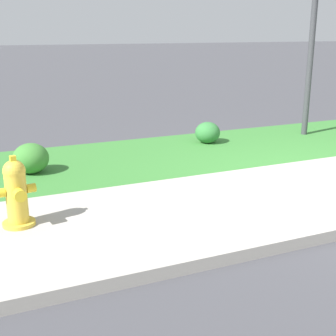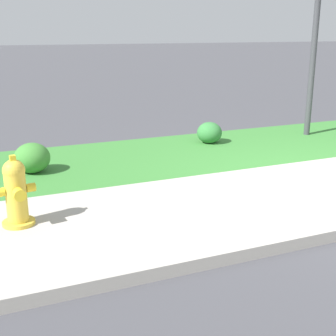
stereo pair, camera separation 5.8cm
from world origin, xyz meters
name	(u,v)px [view 1 (the left image)]	position (x,y,z in m)	size (l,w,h in m)	color
grass_verge	(243,146)	(0.00, 2.34, 0.00)	(18.00, 2.45, 0.01)	#387A33
fire_hydrant_at_driveway	(16,193)	(-3.98, 0.32, 0.36)	(0.40, 0.38, 0.75)	gold
shrub_bush_mid_verge	(208,133)	(-0.46, 2.78, 0.19)	(0.44, 0.44, 0.37)	#337538
shrub_bush_far_verge	(31,158)	(-3.59, 2.18, 0.21)	(0.50, 0.50, 0.42)	#3D7F33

